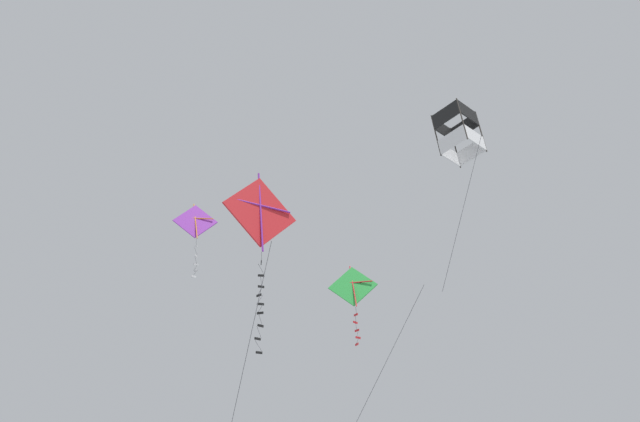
# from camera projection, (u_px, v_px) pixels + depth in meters

# --- Properties ---
(kite_diamond_far_centre) EXTENTS (2.66, 3.66, 8.67)m
(kite_diamond_far_centre) POSITION_uv_depth(u_px,v_px,m) (353.00, 289.00, 24.00)
(kite_diamond_far_centre) COLOR green
(kite_diamond_mid_left) EXTENTS (1.37, 2.01, 7.85)m
(kite_diamond_mid_left) POSITION_uv_depth(u_px,v_px,m) (260.00, 213.00, 20.79)
(kite_diamond_mid_left) COLOR red
(kite_box_upper_right) EXTENTS (2.26, 2.06, 7.18)m
(kite_box_upper_right) POSITION_uv_depth(u_px,v_px,m) (459.00, 134.00, 27.10)
(kite_box_upper_right) COLOR black
(kite_diamond_low_drifter) EXTENTS (0.81, 1.53, 3.08)m
(kite_diamond_low_drifter) POSITION_uv_depth(u_px,v_px,m) (195.00, 222.00, 26.39)
(kite_diamond_low_drifter) COLOR purple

